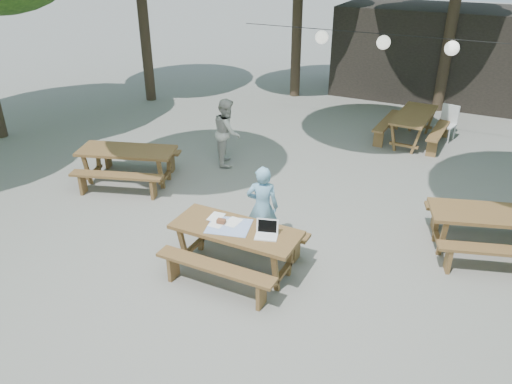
{
  "coord_description": "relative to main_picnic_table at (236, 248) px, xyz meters",
  "views": [
    {
      "loc": [
        2.56,
        -6.66,
        4.73
      ],
      "look_at": [
        -0.61,
        -0.25,
        1.05
      ],
      "focal_mm": 35.0,
      "sensor_mm": 36.0,
      "label": 1
    }
  ],
  "objects": [
    {
      "name": "paper_lanterns",
      "position": [
        0.42,
        6.95,
        2.02
      ],
      "size": [
        9.0,
        0.34,
        0.38
      ],
      "color": "black",
      "rests_on": "ground"
    },
    {
      "name": "picnic_table_ne",
      "position": [
        3.53,
        2.28,
        0.0
      ],
      "size": [
        2.29,
        2.08,
        0.75
      ],
      "rotation": [
        0.0,
        0.0,
        0.31
      ],
      "color": "#51391C",
      "rests_on": "ground"
    },
    {
      "name": "tabletop_clutter",
      "position": [
        -0.16,
        0.01,
        0.37
      ],
      "size": [
        0.81,
        0.69,
        0.08
      ],
      "color": "#3A6AC8",
      "rests_on": "main_picnic_table"
    },
    {
      "name": "woman",
      "position": [
        0.06,
        0.82,
        0.34
      ],
      "size": [
        0.62,
        0.51,
        1.46
      ],
      "primitive_type": "imported",
      "rotation": [
        0.0,
        0.0,
        3.48
      ],
      "color": "#71A9CE",
      "rests_on": "ground"
    },
    {
      "name": "plastic_chair",
      "position": [
        2.15,
        7.37,
        -0.13
      ],
      "size": [
        0.53,
        0.53,
        0.9
      ],
      "rotation": [
        0.0,
        0.0,
        -0.24
      ],
      "color": "silver",
      "rests_on": "ground"
    },
    {
      "name": "picnic_table_far_e",
      "position": [
        1.41,
        6.86,
        0.0
      ],
      "size": [
        1.66,
        2.03,
        0.75
      ],
      "rotation": [
        0.0,
        0.0,
        1.53
      ],
      "color": "#51391C",
      "rests_on": "ground"
    },
    {
      "name": "picnic_table_nw",
      "position": [
        -3.56,
        1.77,
        0.0
      ],
      "size": [
        2.3,
        2.1,
        0.75
      ],
      "rotation": [
        0.0,
        0.0,
        0.32
      ],
      "color": "#51391C",
      "rests_on": "ground"
    },
    {
      "name": "pavilion",
      "position": [
        1.11,
        11.45,
        1.01
      ],
      "size": [
        6.0,
        3.0,
        2.8
      ],
      "primitive_type": "cube",
      "color": "black",
      "rests_on": "ground"
    },
    {
      "name": "ground",
      "position": [
        0.61,
        0.95,
        -0.39
      ],
      "size": [
        80.0,
        80.0,
        0.0
      ],
      "primitive_type": "plane",
      "color": "#62625E",
      "rests_on": "ground"
    },
    {
      "name": "second_person",
      "position": [
        -2.16,
        3.58,
        0.38
      ],
      "size": [
        0.87,
        0.94,
        1.54
      ],
      "primitive_type": "imported",
      "rotation": [
        0.0,
        0.0,
        2.08
      ],
      "color": "beige",
      "rests_on": "ground"
    },
    {
      "name": "laptop",
      "position": [
        0.51,
        0.02,
        0.42
      ],
      "size": [
        0.39,
        0.34,
        0.24
      ],
      "rotation": [
        0.0,
        0.0,
        0.3
      ],
      "color": "white",
      "rests_on": "main_picnic_table"
    },
    {
      "name": "main_picnic_table",
      "position": [
        0.0,
        0.0,
        0.0
      ],
      "size": [
        2.0,
        1.58,
        0.75
      ],
      "color": "#51391C",
      "rests_on": "ground"
    }
  ]
}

